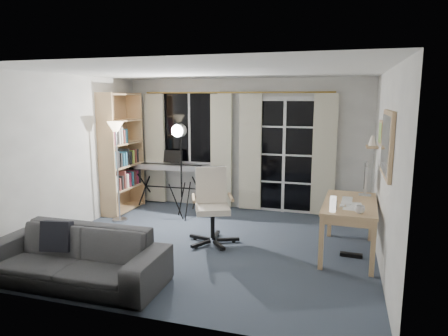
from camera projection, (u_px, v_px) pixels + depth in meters
The scene contains 17 objects.
floor at pixel (210, 245), 5.68m from camera, with size 4.50×4.00×0.02m, color #333C4B.
window at pixel (190, 127), 7.58m from camera, with size 1.20×0.08×1.40m.
french_door at pixel (284, 156), 7.15m from camera, with size 1.32×0.09×2.11m.
curtains at pixel (235, 151), 7.30m from camera, with size 3.60×0.07×2.13m.
bookshelf at pixel (119, 156), 7.22m from camera, with size 0.36×1.00×2.15m.
torchiere_lamp at pixel (116, 142), 6.55m from camera, with size 0.28×0.28×1.67m.
keyboard_piano at pixel (171, 167), 7.53m from camera, with size 1.39×0.71×1.00m.
studio_light at pixel (179, 142), 6.62m from camera, with size 0.31×0.33×1.67m.
office_chair at pixel (212, 198), 5.74m from camera, with size 0.74×0.73×1.08m.
desk at pixel (350, 209), 5.24m from camera, with size 0.72×1.35×0.71m.
monitor at pixel (366, 177), 5.54m from camera, with size 0.17×0.51×0.44m.
desk_clutter at pixel (344, 218), 5.06m from camera, with size 0.44×0.80×0.90m.
mug at pixel (360, 209), 4.71m from camera, with size 0.12×0.09×0.12m, color silver.
wall_mirror at pixel (387, 144), 4.45m from camera, with size 0.04×0.94×0.74m.
framed_print at pixel (381, 133), 5.29m from camera, with size 0.03×0.42×0.32m.
wall_shelf at pixel (372, 143), 5.81m from camera, with size 0.16×0.30×0.18m.
sofa at pixel (73, 248), 4.45m from camera, with size 2.08×0.62×0.81m.
Camera 1 is at (1.75, -5.11, 2.06)m, focal length 32.00 mm.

